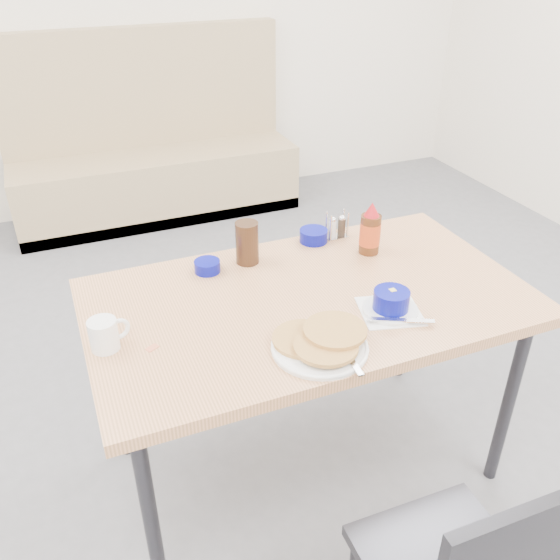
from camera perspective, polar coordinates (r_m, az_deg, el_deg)
name	(u,v)px	position (r m, az deg, el deg)	size (l,w,h in m)	color
ground	(334,513)	(2.25, 5.19, -21.46)	(6.00, 6.00, 0.00)	slate
booth_bench	(154,164)	(4.27, -11.99, 10.86)	(1.90, 0.56, 1.22)	tan
dining_table	(309,312)	(1.92, 2.80, -3.10)	(1.40, 0.80, 0.76)	tan
pancake_plate	(321,343)	(1.66, 3.95, -6.04)	(0.28, 0.30, 0.05)	white
coffee_mug	(105,334)	(1.71, -16.49, -5.00)	(0.12, 0.08, 0.09)	white
grits_setting	(391,303)	(1.83, 10.64, -2.21)	(0.22, 0.23, 0.08)	white
creamer_bowl	(207,266)	(2.03, -7.01, 1.31)	(0.09, 0.09, 0.04)	#050A80
butter_bowl	(314,236)	(2.21, 3.25, 4.28)	(0.10, 0.10, 0.05)	#050A80
amber_tumbler	(247,243)	(2.05, -3.19, 3.60)	(0.08, 0.08, 0.15)	black
condiment_caddy	(337,228)	(2.25, 5.50, 4.97)	(0.09, 0.05, 0.10)	silver
syrup_bottle	(370,231)	(2.13, 8.67, 4.66)	(0.07, 0.07, 0.19)	#47230F
sugar_wrapper	(152,348)	(1.70, -12.20, -6.40)	(0.04, 0.02, 0.00)	#D16745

